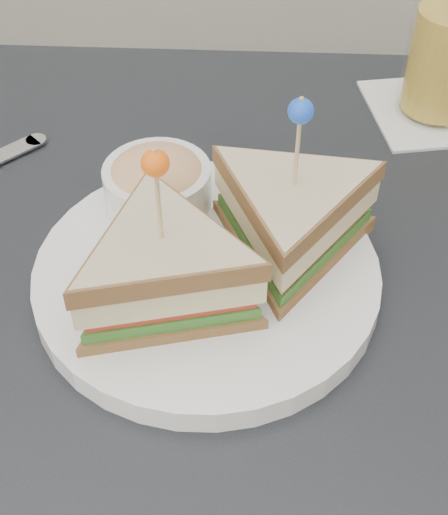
# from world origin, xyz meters

# --- Properties ---
(table) EXTENTS (0.80, 0.80, 0.75)m
(table) POSITION_xyz_m (0.00, 0.00, 0.67)
(table) COLOR black
(table) RESTS_ON ground
(plate_meal) EXTENTS (0.33, 0.33, 0.16)m
(plate_meal) POSITION_xyz_m (0.00, 0.03, 0.79)
(plate_meal) COLOR white
(plate_meal) RESTS_ON table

